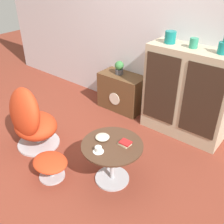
{
  "coord_description": "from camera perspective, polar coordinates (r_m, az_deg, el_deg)",
  "views": [
    {
      "loc": [
        1.7,
        -1.54,
        2.11
      ],
      "look_at": [
        0.09,
        0.47,
        0.55
      ],
      "focal_mm": 42.0,
      "sensor_mm": 36.0,
      "label": 1
    }
  ],
  "objects": [
    {
      "name": "teacup",
      "position": [
        2.54,
        -2.99,
        -8.21
      ],
      "size": [
        0.11,
        0.11,
        0.06
      ],
      "color": "white",
      "rests_on": "coffee_table"
    },
    {
      "name": "coffee_table",
      "position": [
        2.73,
        0.03,
        -9.46
      ],
      "size": [
        0.63,
        0.63,
        0.47
      ],
      "color": "#B7B7BC",
      "rests_on": "ground_plane"
    },
    {
      "name": "ground_plane",
      "position": [
        3.11,
        -6.86,
        -11.64
      ],
      "size": [
        12.0,
        12.0,
        0.0
      ],
      "primitive_type": "plane",
      "color": "brown"
    },
    {
      "name": "vase_inner_right",
      "position": [
        3.12,
        23.08,
        12.82
      ],
      "size": [
        0.11,
        0.11,
        0.21
      ],
      "color": "#147A75",
      "rests_on": "sideboard"
    },
    {
      "name": "sideboard",
      "position": [
        3.45,
        15.87,
        3.86
      ],
      "size": [
        1.06,
        0.4,
        1.18
      ],
      "color": "tan",
      "rests_on": "ground_plane"
    },
    {
      "name": "potted_plant",
      "position": [
        3.92,
        1.59,
        9.68
      ],
      "size": [
        0.13,
        0.13,
        0.2
      ],
      "color": "#4C4C51",
      "rests_on": "tv_console"
    },
    {
      "name": "wall_back",
      "position": [
        3.64,
        10.39,
        17.96
      ],
      "size": [
        6.4,
        0.06,
        2.6
      ],
      "color": "silver",
      "rests_on": "ground_plane"
    },
    {
      "name": "bowl",
      "position": [
        2.71,
        -2.09,
        -5.47
      ],
      "size": [
        0.15,
        0.15,
        0.04
      ],
      "color": "beige",
      "rests_on": "coffee_table"
    },
    {
      "name": "ottoman",
      "position": [
        2.93,
        -13.27,
        -10.95
      ],
      "size": [
        0.4,
        0.34,
        0.25
      ],
      "color": "#B7B7BC",
      "rests_on": "ground_plane"
    },
    {
      "name": "vase_leftmost",
      "position": [
        3.34,
        12.58,
        15.61
      ],
      "size": [
        0.14,
        0.14,
        0.14
      ],
      "color": "#147A75",
      "rests_on": "sideboard"
    },
    {
      "name": "egg_chair",
      "position": [
        3.31,
        -17.34,
        -1.66
      ],
      "size": [
        0.67,
        0.62,
        0.83
      ],
      "color": "#B7B7BC",
      "rests_on": "ground_plane"
    },
    {
      "name": "book_stack",
      "position": [
        2.63,
        2.86,
        -6.8
      ],
      "size": [
        0.12,
        0.1,
        0.04
      ],
      "color": "beige",
      "rests_on": "coffee_table"
    },
    {
      "name": "vase_inner_left",
      "position": [
        3.23,
        17.38,
        14.15
      ],
      "size": [
        0.1,
        0.1,
        0.11
      ],
      "color": "#2D8E6B",
      "rests_on": "sideboard"
    },
    {
      "name": "tv_console",
      "position": [
        4.05,
        2.14,
        4.39
      ],
      "size": [
        0.69,
        0.37,
        0.56
      ],
      "color": "brown",
      "rests_on": "ground_plane"
    }
  ]
}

